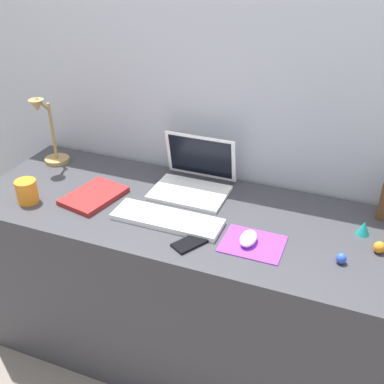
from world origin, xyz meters
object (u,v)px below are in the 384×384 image
at_px(notebook_pad, 94,196).
at_px(mouse, 248,238).
at_px(laptop, 195,176).
at_px(cell_phone, 191,243).
at_px(toy_figurine_orange, 379,247).
at_px(toy_figurine_teal, 364,228).
at_px(desk_lamp, 48,133).
at_px(keyboard, 167,219).
at_px(toy_figurine_blue, 341,258).
at_px(coffee_mug, 27,191).

bearing_deg(notebook_pad, mouse, 5.83).
height_order(laptop, notebook_pad, laptop).
distance_m(cell_phone, toy_figurine_orange, 0.63).
height_order(laptop, toy_figurine_teal, laptop).
relative_size(toy_figurine_orange, toy_figurine_teal, 0.80).
bearing_deg(toy_figurine_orange, cell_phone, -162.62).
distance_m(desk_lamp, toy_figurine_orange, 1.42).
xyz_separation_m(keyboard, toy_figurine_teal, (0.67, 0.18, 0.02)).
distance_m(keyboard, toy_figurine_blue, 0.62).
relative_size(desk_lamp, toy_figurine_teal, 6.23).
height_order(desk_lamp, toy_figurine_orange, desk_lamp).
height_order(notebook_pad, coffee_mug, coffee_mug).
distance_m(keyboard, toy_figurine_orange, 0.74).
relative_size(laptop, toy_figurine_orange, 7.11).
bearing_deg(desk_lamp, laptop, 3.20).
height_order(notebook_pad, toy_figurine_teal, toy_figurine_teal).
height_order(toy_figurine_teal, toy_figurine_blue, toy_figurine_teal).
xyz_separation_m(toy_figurine_orange, toy_figurine_teal, (-0.06, 0.09, 0.01)).
relative_size(cell_phone, toy_figurine_blue, 3.45).
height_order(cell_phone, coffee_mug, coffee_mug).
xyz_separation_m(coffee_mug, toy_figurine_blue, (1.19, 0.06, -0.03)).
relative_size(mouse, desk_lamp, 0.29).
bearing_deg(toy_figurine_orange, keyboard, -172.82).
distance_m(mouse, toy_figurine_teal, 0.41).
bearing_deg(laptop, cell_phone, -70.68).
distance_m(toy_figurine_teal, toy_figurine_blue, 0.20).
bearing_deg(cell_phone, mouse, 52.35).
bearing_deg(toy_figurine_teal, desk_lamp, 177.80).
height_order(keyboard, toy_figurine_teal, toy_figurine_teal).
relative_size(notebook_pad, toy_figurine_blue, 6.47).
bearing_deg(notebook_pad, toy_figurine_orange, 14.10).
distance_m(cell_phone, toy_figurine_teal, 0.61).
xyz_separation_m(laptop, keyboard, (-0.00, -0.27, -0.04)).
relative_size(notebook_pad, toy_figurine_teal, 4.58).
bearing_deg(mouse, cell_phone, -157.60).
bearing_deg(notebook_pad, desk_lamp, 162.13).
relative_size(desk_lamp, toy_figurine_blue, 8.81).
xyz_separation_m(notebook_pad, toy_figurine_teal, (1.01, 0.14, 0.02)).
height_order(notebook_pad, toy_figurine_orange, toy_figurine_orange).
distance_m(keyboard, coffee_mug, 0.57).
distance_m(coffee_mug, toy_figurine_blue, 1.19).
xyz_separation_m(keyboard, toy_figurine_blue, (0.62, -0.01, 0.01)).
relative_size(cell_phone, toy_figurine_orange, 3.03).
bearing_deg(mouse, keyboard, 176.24).
bearing_deg(toy_figurine_blue, desk_lamp, 169.23).
xyz_separation_m(laptop, mouse, (0.31, -0.29, -0.03)).
relative_size(laptop, mouse, 3.12).
distance_m(keyboard, desk_lamp, 0.72).
bearing_deg(laptop, desk_lamp, -176.80).
distance_m(mouse, toy_figurine_blue, 0.31).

